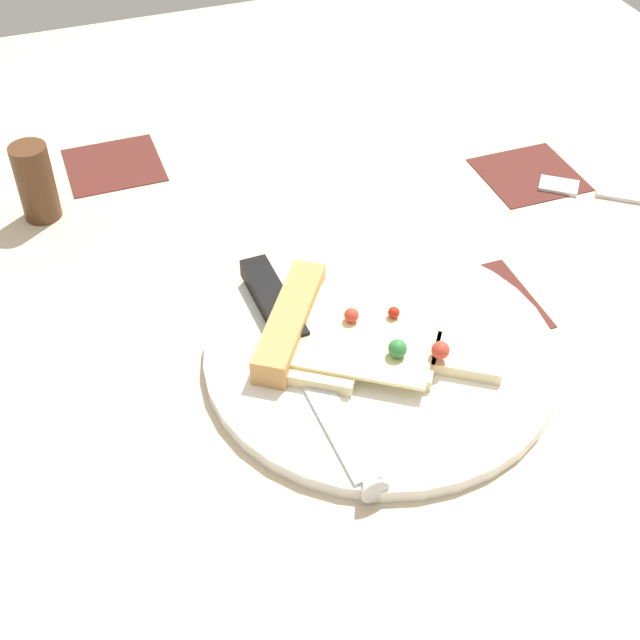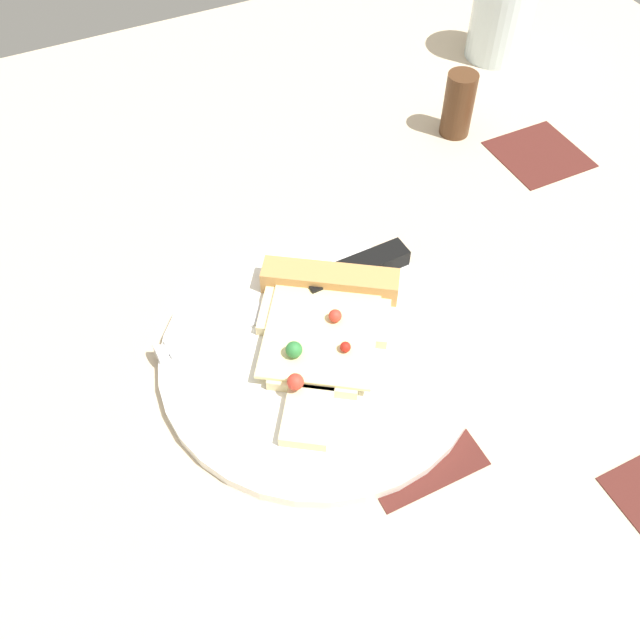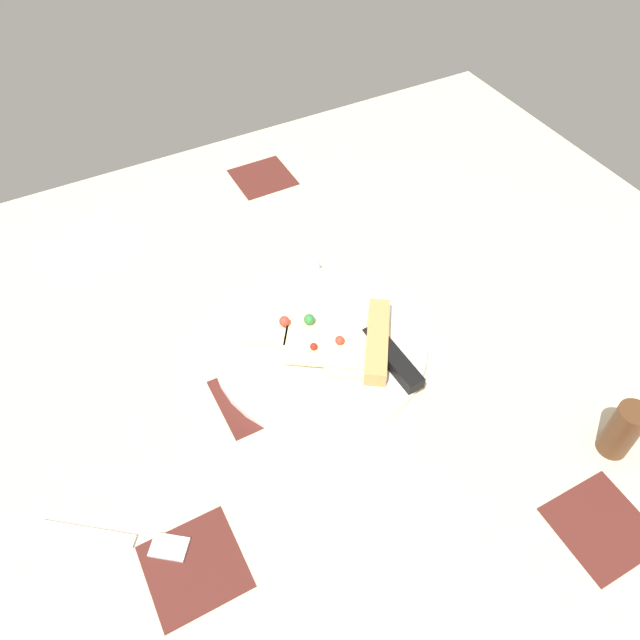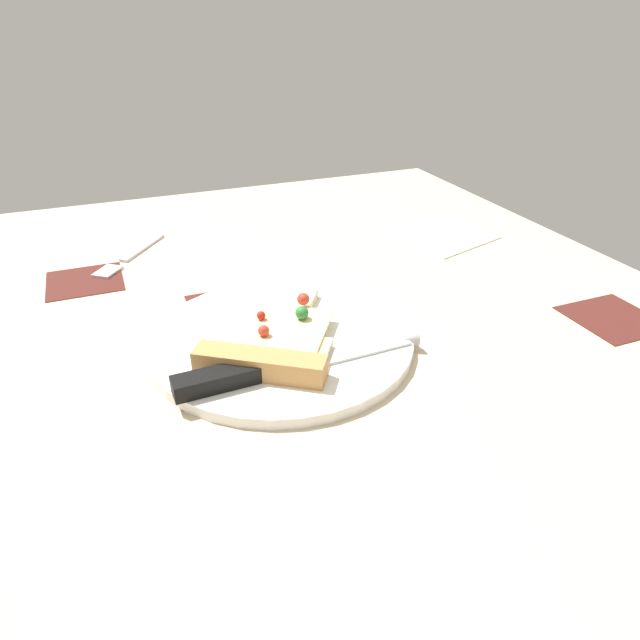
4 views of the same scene
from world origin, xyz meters
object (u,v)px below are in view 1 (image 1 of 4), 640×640
object	(u,v)px
pizza_slice	(348,334)
knife	(294,342)
pepper_shaker	(36,182)
fork	(613,193)
plate	(380,353)

from	to	relation	value
pizza_slice	knife	bearing A→B (deg)	-67.56
pizza_slice	knife	xyz separation A→B (cm)	(0.81, 3.93, -0.20)
knife	pepper_shaker	bearing A→B (deg)	-60.40
knife	fork	bearing A→B (deg)	-165.89
pepper_shaker	fork	world-z (taller)	pepper_shaker
plate	knife	size ratio (longest dim) A/B	1.10
pizza_slice	knife	distance (cm)	4.02
knife	pepper_shaker	size ratio (longest dim) A/B	3.35
plate	knife	world-z (taller)	knife
pizza_slice	pepper_shaker	xyz separation A→B (cm)	(26.02, 19.44, 1.69)
knife	pepper_shaker	world-z (taller)	pepper_shaker
knife	pepper_shaker	xyz separation A→B (cm)	(25.21, 15.51, 1.89)
pepper_shaker	knife	bearing A→B (deg)	-148.40
pizza_slice	pepper_shaker	size ratio (longest dim) A/B	2.61
pepper_shaker	fork	xyz separation A→B (cm)	(-15.16, -50.28, -3.19)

